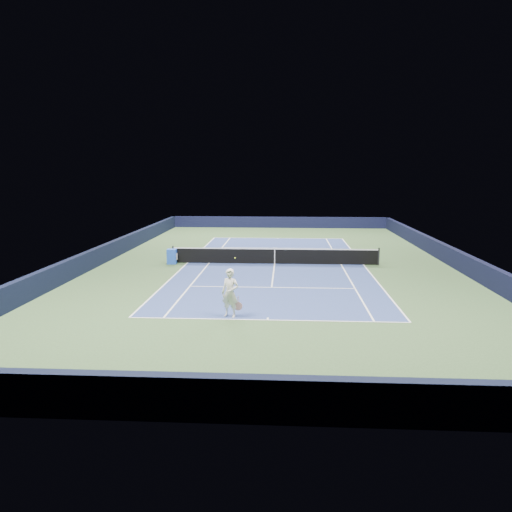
{
  "coord_description": "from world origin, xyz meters",
  "views": [
    {
      "loc": [
        0.67,
        -30.58,
        5.76
      ],
      "look_at": [
        -0.98,
        -3.0,
        1.0
      ],
      "focal_mm": 35.0,
      "sensor_mm": 36.0,
      "label": 1
    }
  ],
  "objects": [
    {
      "name": "tennis_player",
      "position": [
        -1.49,
        -11.53,
        0.97
      ],
      "size": [
        0.9,
        1.37,
        2.23
      ],
      "color": "white",
      "rests_on": "ground"
    },
    {
      "name": "center_mark_far",
      "position": [
        0.0,
        11.73,
        0.01
      ],
      "size": [
        0.08,
        0.3,
        0.0
      ],
      "primitive_type": "cube",
      "color": "white",
      "rests_on": "ground"
    },
    {
      "name": "tennis_net",
      "position": [
        0.0,
        0.0,
        0.5
      ],
      "size": [
        12.9,
        0.1,
        1.07
      ],
      "color": "black",
      "rests_on": "ground"
    },
    {
      "name": "service_line_near",
      "position": [
        0.0,
        -6.4,
        0.01
      ],
      "size": [
        8.23,
        0.08,
        0.0
      ],
      "primitive_type": "cube",
      "color": "white",
      "rests_on": "ground"
    },
    {
      "name": "wall_near",
      "position": [
        0.0,
        -19.82,
        0.55
      ],
      "size": [
        22.0,
        0.35,
        1.1
      ],
      "primitive_type": "cube",
      "color": "black",
      "rests_on": "ground"
    },
    {
      "name": "wall_left",
      "position": [
        -10.82,
        0.0,
        0.55
      ],
      "size": [
        0.35,
        40.0,
        1.1
      ],
      "primitive_type": "cube",
      "color": "black",
      "rests_on": "ground"
    },
    {
      "name": "sideline_doubles_right",
      "position": [
        5.49,
        0.0,
        0.01
      ],
      "size": [
        0.08,
        23.77,
        0.0
      ],
      "primitive_type": "cube",
      "color": "white",
      "rests_on": "ground"
    },
    {
      "name": "sideline_doubles_left",
      "position": [
        -5.49,
        0.0,
        0.01
      ],
      "size": [
        0.08,
        23.77,
        0.0
      ],
      "primitive_type": "cube",
      "color": "white",
      "rests_on": "ground"
    },
    {
      "name": "baseline_far",
      "position": [
        0.0,
        11.88,
        0.01
      ],
      "size": [
        10.97,
        0.08,
        0.0
      ],
      "primitive_type": "cube",
      "color": "white",
      "rests_on": "ground"
    },
    {
      "name": "wall_far",
      "position": [
        0.0,
        19.82,
        0.55
      ],
      "size": [
        22.0,
        0.35,
        1.1
      ],
      "primitive_type": "cube",
      "color": "black",
      "rests_on": "ground"
    },
    {
      "name": "court_surface",
      "position": [
        0.0,
        0.0,
        0.0
      ],
      "size": [
        10.97,
        23.77,
        0.01
      ],
      "primitive_type": "cube",
      "color": "navy",
      "rests_on": "ground"
    },
    {
      "name": "service_line_far",
      "position": [
        0.0,
        6.4,
        0.01
      ],
      "size": [
        8.23,
        0.08,
        0.0
      ],
      "primitive_type": "cube",
      "color": "white",
      "rests_on": "ground"
    },
    {
      "name": "sideline_singles_left",
      "position": [
        -4.12,
        0.0,
        0.01
      ],
      "size": [
        0.08,
        23.77,
        0.0
      ],
      "primitive_type": "cube",
      "color": "white",
      "rests_on": "ground"
    },
    {
      "name": "center_service_line",
      "position": [
        0.0,
        0.0,
        0.01
      ],
      "size": [
        0.08,
        12.8,
        0.0
      ],
      "primitive_type": "cube",
      "color": "white",
      "rests_on": "ground"
    },
    {
      "name": "sideline_singles_right",
      "position": [
        4.12,
        0.0,
        0.01
      ],
      "size": [
        0.08,
        23.77,
        0.0
      ],
      "primitive_type": "cube",
      "color": "white",
      "rests_on": "ground"
    },
    {
      "name": "wall_right",
      "position": [
        10.82,
        0.0,
        0.55
      ],
      "size": [
        0.35,
        40.0,
        1.1
      ],
      "primitive_type": "cube",
      "color": "black",
      "rests_on": "ground"
    },
    {
      "name": "ground",
      "position": [
        0.0,
        0.0,
        0.0
      ],
      "size": [
        40.0,
        40.0,
        0.0
      ],
      "primitive_type": "plane",
      "color": "#334E2A",
      "rests_on": "ground"
    },
    {
      "name": "baseline_near",
      "position": [
        0.0,
        -11.88,
        0.01
      ],
      "size": [
        10.97,
        0.08,
        0.0
      ],
      "primitive_type": "cube",
      "color": "white",
      "rests_on": "ground"
    },
    {
      "name": "center_mark_near",
      "position": [
        0.0,
        -11.73,
        0.01
      ],
      "size": [
        0.08,
        0.3,
        0.0
      ],
      "primitive_type": "cube",
      "color": "white",
      "rests_on": "ground"
    },
    {
      "name": "sponsor_cube",
      "position": [
        -6.4,
        -0.37,
        0.46
      ],
      "size": [
        0.62,
        0.55,
        0.93
      ],
      "color": "blue",
      "rests_on": "ground"
    }
  ]
}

